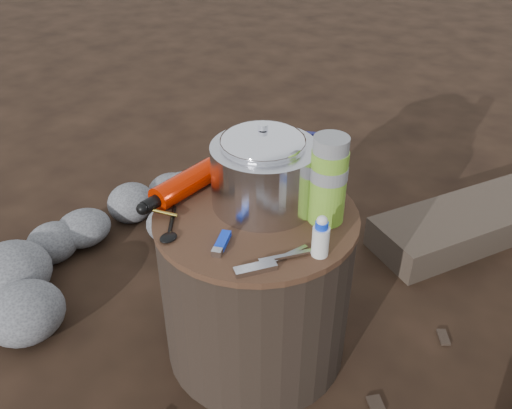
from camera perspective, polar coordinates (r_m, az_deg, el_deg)
The scene contains 15 objects.
ground at distance 1.61m, azimuth -0.00°, elevation -14.42°, with size 60.00×60.00×0.00m, color black.
stump at distance 1.44m, azimuth -0.00°, elevation -8.40°, with size 0.49×0.49×0.45m, color black.
rock_ring at distance 1.91m, azimuth -14.76°, elevation -3.09°, with size 0.41×0.89×0.18m, color #58585D, non-canonical shape.
foil_windscreen at distance 1.30m, azimuth 0.87°, elevation 3.09°, with size 0.26×0.26×0.16m, color #BBBBC2.
camping_pot at distance 1.30m, azimuth 0.71°, elevation 4.04°, with size 0.20×0.20×0.20m, color white.
fuel_bottle at distance 1.37m, azimuth -7.36°, elevation 2.16°, with size 0.06×0.26×0.06m, color red, non-canonical shape.
thermos at distance 1.24m, azimuth 7.57°, elevation 2.50°, with size 0.08×0.08×0.21m, color #6FA42B.
travel_mug at distance 1.35m, azimuth 6.37°, elevation 3.59°, with size 0.09×0.09×0.14m, color black.
stuff_sack at distance 1.45m, azimuth -0.57°, elevation 5.62°, with size 0.17×0.14×0.12m, color #CEB000.
food_pouch at distance 1.42m, azimuth 4.50°, elevation 5.13°, with size 0.10×0.02×0.13m, color navy.
lighter at distance 1.21m, azimuth -3.51°, elevation -3.81°, with size 0.02×0.08×0.02m, color #1038DF.
multitool at distance 1.13m, azimuth -0.07°, elevation -6.73°, with size 0.03×0.09×0.01m, color #B7B7BB.
pot_grabber at distance 1.17m, azimuth 2.82°, elevation -5.44°, with size 0.03×0.13×0.01m, color #B7B7BB, non-canonical shape.
spork at distance 1.29m, azimuth -8.83°, elevation -1.71°, with size 0.03×0.14×0.01m, color black, non-canonical shape.
squeeze_bottle at distance 1.16m, azimuth 6.79°, elevation -3.50°, with size 0.04×0.04×0.09m, color silver.
Camera 1 is at (0.56, -0.92, 1.19)m, focal length 38.22 mm.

